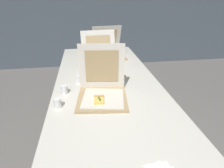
# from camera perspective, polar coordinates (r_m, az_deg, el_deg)

# --- Properties ---
(wall_back) EXTENTS (10.00, 0.10, 2.60)m
(wall_back) POSITION_cam_1_polar(r_m,az_deg,el_deg) (4.17, -6.29, 23.01)
(wall_back) COLOR #4C5660
(wall_back) RESTS_ON ground
(table) EXTENTS (0.94, 2.38, 0.75)m
(table) POSITION_cam_1_polar(r_m,az_deg,el_deg) (1.78, -1.48, -0.57)
(table) COLOR silver
(table) RESTS_ON ground
(pizza_box_front) EXTENTS (0.41, 0.41, 0.39)m
(pizza_box_front) POSITION_cam_1_polar(r_m,az_deg,el_deg) (1.47, -3.01, -2.14)
(pizza_box_front) COLOR tan
(pizza_box_front) RESTS_ON table
(pizza_box_middle) EXTENTS (0.41, 0.50, 0.38)m
(pizza_box_middle) POSITION_cam_1_polar(r_m,az_deg,el_deg) (1.99, -2.93, 5.48)
(pizza_box_middle) COLOR tan
(pizza_box_middle) RESTS_ON table
(pizza_box_back) EXTENTS (0.42, 0.42, 0.38)m
(pizza_box_back) POSITION_cam_1_polar(r_m,az_deg,el_deg) (2.45, -1.13, 9.45)
(pizza_box_back) COLOR tan
(pizza_box_back) RESTS_ON table
(cup_white_mid) EXTENTS (0.05, 0.05, 0.07)m
(cup_white_mid) POSITION_cam_1_polar(r_m,az_deg,el_deg) (1.75, -10.04, 1.42)
(cup_white_mid) COLOR white
(cup_white_mid) RESTS_ON table
(cup_white_near_center) EXTENTS (0.05, 0.05, 0.07)m
(cup_white_near_center) POSITION_cam_1_polar(r_m,az_deg,el_deg) (1.59, -14.13, -1.58)
(cup_white_near_center) COLOR white
(cup_white_near_center) RESTS_ON table
(cup_white_near_left) EXTENTS (0.05, 0.05, 0.07)m
(cup_white_near_left) POSITION_cam_1_polar(r_m,az_deg,el_deg) (1.41, -16.04, -5.50)
(cup_white_near_left) COLOR white
(cup_white_near_left) RESTS_ON table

